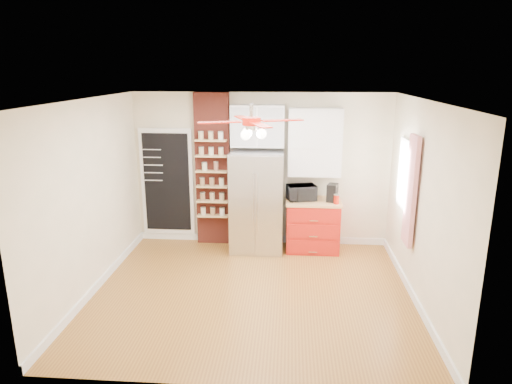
# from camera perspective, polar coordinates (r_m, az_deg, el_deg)

# --- Properties ---
(floor) EXTENTS (4.50, 4.50, 0.00)m
(floor) POSITION_cam_1_polar(r_m,az_deg,el_deg) (6.65, -0.51, -12.45)
(floor) COLOR olive
(floor) RESTS_ON ground
(ceiling) EXTENTS (4.50, 4.50, 0.00)m
(ceiling) POSITION_cam_1_polar(r_m,az_deg,el_deg) (5.91, -0.58, 11.44)
(ceiling) COLOR white
(ceiling) RESTS_ON wall_back
(wall_back) EXTENTS (4.50, 0.02, 2.70)m
(wall_back) POSITION_cam_1_polar(r_m,az_deg,el_deg) (8.08, 0.66, 2.79)
(wall_back) COLOR beige
(wall_back) RESTS_ON floor
(wall_front) EXTENTS (4.50, 0.02, 2.70)m
(wall_front) POSITION_cam_1_polar(r_m,az_deg,el_deg) (4.27, -2.84, -8.83)
(wall_front) COLOR beige
(wall_front) RESTS_ON floor
(wall_left) EXTENTS (0.02, 4.00, 2.70)m
(wall_left) POSITION_cam_1_polar(r_m,az_deg,el_deg) (6.71, -20.05, -0.74)
(wall_left) COLOR beige
(wall_left) RESTS_ON floor
(wall_right) EXTENTS (0.02, 4.00, 2.70)m
(wall_right) POSITION_cam_1_polar(r_m,az_deg,el_deg) (6.37, 20.08, -1.59)
(wall_right) COLOR beige
(wall_right) RESTS_ON floor
(chalkboard) EXTENTS (0.95, 0.05, 1.95)m
(chalkboard) POSITION_cam_1_polar(r_m,az_deg,el_deg) (8.38, -11.05, 1.20)
(chalkboard) COLOR white
(chalkboard) RESTS_ON wall_back
(brick_pillar) EXTENTS (0.60, 0.16, 2.70)m
(brick_pillar) POSITION_cam_1_polar(r_m,az_deg,el_deg) (8.10, -5.40, 2.75)
(brick_pillar) COLOR maroon
(brick_pillar) RESTS_ON floor
(fridge) EXTENTS (0.90, 0.70, 1.75)m
(fridge) POSITION_cam_1_polar(r_m,az_deg,el_deg) (7.84, 0.11, -1.18)
(fridge) COLOR silver
(fridge) RESTS_ON floor
(upper_glass_cabinet) EXTENTS (0.90, 0.35, 0.70)m
(upper_glass_cabinet) POSITION_cam_1_polar(r_m,az_deg,el_deg) (7.77, 0.22, 8.28)
(upper_glass_cabinet) COLOR white
(upper_glass_cabinet) RESTS_ON wall_back
(red_cabinet) EXTENTS (0.94, 0.64, 0.90)m
(red_cabinet) POSITION_cam_1_polar(r_m,az_deg,el_deg) (8.01, 7.09, -4.12)
(red_cabinet) COLOR #B01910
(red_cabinet) RESTS_ON floor
(upper_shelf_unit) EXTENTS (0.90, 0.30, 1.15)m
(upper_shelf_unit) POSITION_cam_1_polar(r_m,az_deg,el_deg) (7.83, 7.37, 6.17)
(upper_shelf_unit) COLOR white
(upper_shelf_unit) RESTS_ON wall_back
(window) EXTENTS (0.04, 0.75, 1.05)m
(window) POSITION_cam_1_polar(r_m,az_deg,el_deg) (7.16, 18.20, 2.03)
(window) COLOR white
(window) RESTS_ON wall_right
(curtain) EXTENTS (0.06, 0.40, 1.55)m
(curtain) POSITION_cam_1_polar(r_m,az_deg,el_deg) (6.65, 18.79, 0.12)
(curtain) COLOR red
(curtain) RESTS_ON wall_right
(ceiling_fan) EXTENTS (1.40, 1.40, 0.44)m
(ceiling_fan) POSITION_cam_1_polar(r_m,az_deg,el_deg) (5.93, -0.57, 8.77)
(ceiling_fan) COLOR silver
(ceiling_fan) RESTS_ON ceiling
(toaster_oven) EXTENTS (0.54, 0.44, 0.26)m
(toaster_oven) POSITION_cam_1_polar(r_m,az_deg,el_deg) (7.84, 5.69, -0.07)
(toaster_oven) COLOR black
(toaster_oven) RESTS_ON red_cabinet
(coffee_maker) EXTENTS (0.21, 0.25, 0.30)m
(coffee_maker) POSITION_cam_1_polar(r_m,az_deg,el_deg) (7.82, 9.52, -0.09)
(coffee_maker) COLOR black
(coffee_maker) RESTS_ON red_cabinet
(canister_left) EXTENTS (0.09, 0.09, 0.15)m
(canister_left) POSITION_cam_1_polar(r_m,az_deg,el_deg) (7.71, 10.02, -0.92)
(canister_left) COLOR #AF1809
(canister_left) RESTS_ON red_cabinet
(canister_right) EXTENTS (0.10, 0.10, 0.13)m
(canister_right) POSITION_cam_1_polar(r_m,az_deg,el_deg) (7.92, 9.87, -0.56)
(canister_right) COLOR #B11A09
(canister_right) RESTS_ON red_cabinet
(pantry_jar_oats) EXTENTS (0.11, 0.11, 0.13)m
(pantry_jar_oats) POSITION_cam_1_polar(r_m,az_deg,el_deg) (7.96, -6.46, 3.16)
(pantry_jar_oats) COLOR beige
(pantry_jar_oats) RESTS_ON brick_pillar
(pantry_jar_beans) EXTENTS (0.10, 0.10, 0.15)m
(pantry_jar_beans) POSITION_cam_1_polar(r_m,az_deg,el_deg) (7.93, -5.02, 3.21)
(pantry_jar_beans) COLOR #97644D
(pantry_jar_beans) RESTS_ON brick_pillar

